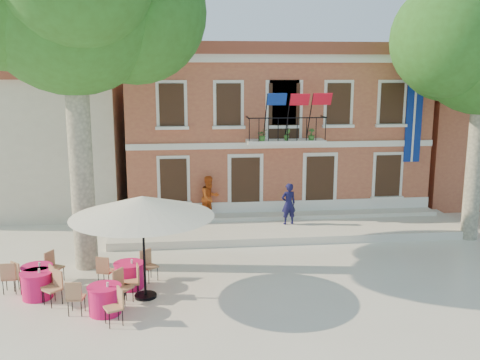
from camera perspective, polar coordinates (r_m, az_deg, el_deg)
name	(u,v)px	position (r m, az deg, el deg)	size (l,w,h in m)	color
ground	(255,274)	(17.21, 1.63, -10.01)	(90.00, 90.00, 0.00)	beige
main_building	(268,124)	(26.31, 3.03, 5.94)	(13.50, 9.59, 7.50)	#B66542
neighbor_west	(32,136)	(28.00, -21.34, 4.35)	(9.40, 9.40, 6.40)	beige
terrace	(290,228)	(21.59, 5.31, -5.14)	(14.00, 3.40, 0.30)	silver
plane_tree_west	(71,2)	(17.54, -17.54, 17.69)	(5.77, 5.77, 11.34)	#A59E84
patio_umbrella	(142,207)	(14.95, -10.38, -2.81)	(3.98, 3.98, 2.96)	black
pedestrian_navy	(289,204)	(21.41, 5.20, -2.54)	(0.61, 0.40, 1.68)	#111038
pedestrian_orange	(210,198)	(22.06, -3.26, -1.90)	(0.89, 0.69, 1.82)	#CB4F17
cafe_table_0	(37,277)	(16.89, -20.80, -9.65)	(1.65, 1.87, 0.95)	#D11360
cafe_table_1	(105,298)	(14.88, -14.24, -12.13)	(1.70, 1.86, 0.95)	#D11360
cafe_table_2	(37,284)	(16.40, -20.84, -10.32)	(1.68, 1.63, 0.95)	#D11360
cafe_table_3	(129,274)	(16.38, -11.74, -9.77)	(1.84, 1.76, 0.95)	#D11360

